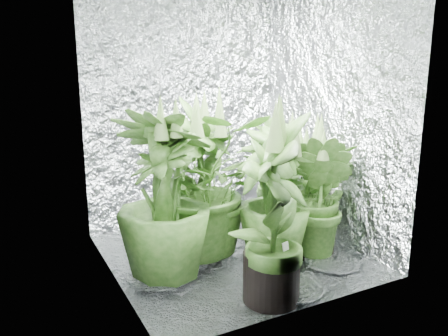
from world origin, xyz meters
name	(u,v)px	position (x,y,z in m)	size (l,w,h in m)	color
ground	(232,254)	(0.00, 0.00, 0.00)	(1.60, 1.60, 0.00)	silver
walls	(232,109)	(0.00, 0.00, 1.00)	(1.62, 1.62, 2.00)	silver
plant_a	(204,185)	(-0.18, 0.07, 0.50)	(1.02, 1.02, 1.06)	black
plant_b	(201,173)	(-0.08, 0.32, 0.52)	(0.76, 0.76, 1.12)	black
plant_c	(276,181)	(0.50, 0.21, 0.41)	(0.56, 0.56, 0.90)	black
plant_d	(164,196)	(-0.52, -0.12, 0.52)	(0.80, 0.80, 1.10)	black
plant_e	(307,183)	(0.57, -0.07, 0.45)	(1.05, 1.05, 0.97)	black
plant_f	(273,213)	(-0.10, -0.64, 0.50)	(0.68, 0.68, 1.11)	black
plant_g	(318,198)	(0.49, -0.29, 0.41)	(0.55, 0.55, 0.90)	black
plant_h	(275,197)	(0.20, -0.21, 0.44)	(0.55, 0.55, 0.94)	black
circulation_fan	(255,197)	(0.58, 0.63, 0.17)	(0.18, 0.35, 0.40)	black
plant_label	(286,249)	(-0.04, -0.67, 0.30)	(0.05, 0.01, 0.07)	white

